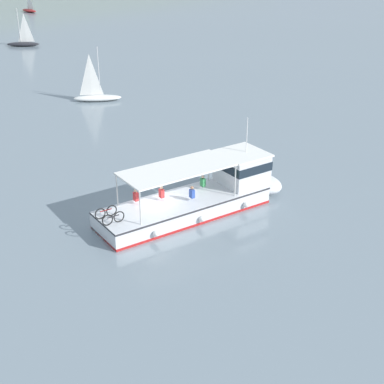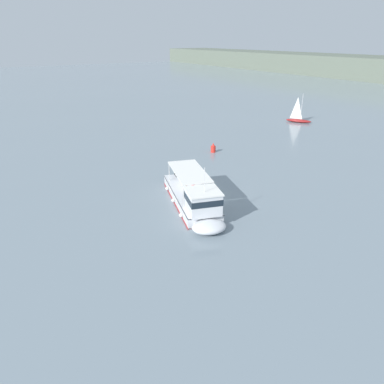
% 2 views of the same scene
% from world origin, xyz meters
% --- Properties ---
extents(ground_plane, '(400.00, 400.00, 0.00)m').
position_xyz_m(ground_plane, '(0.00, 0.00, 0.00)').
color(ground_plane, gray).
extents(ferry_main, '(13.04, 6.79, 5.32)m').
position_xyz_m(ferry_main, '(2.62, -2.04, 1.02)').
color(ferry_main, silver).
rests_on(ferry_main, ground).
extents(sailboat_off_stern, '(4.84, 3.66, 5.40)m').
position_xyz_m(sailboat_off_stern, '(-18.87, 35.73, 0.54)').
color(sailboat_off_stern, maroon).
rests_on(sailboat_off_stern, ground).
extents(channel_buoy, '(0.70, 0.70, 1.40)m').
position_xyz_m(channel_buoy, '(-11.66, 10.31, 0.57)').
color(channel_buoy, red).
rests_on(channel_buoy, ground).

